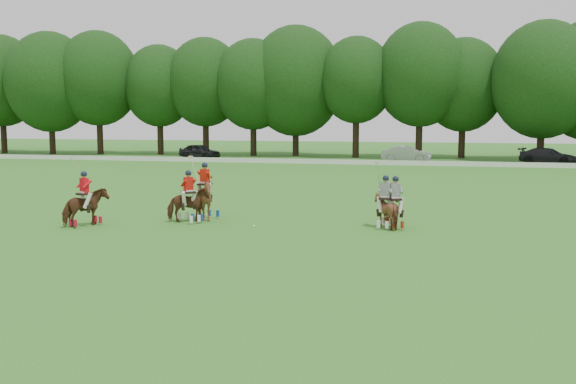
% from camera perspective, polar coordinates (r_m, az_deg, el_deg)
% --- Properties ---
extents(ground, '(180.00, 180.00, 0.00)m').
position_cam_1_polar(ground, '(23.05, -8.41, -4.50)').
color(ground, '#317120').
rests_on(ground, ground).
extents(tree_line, '(117.98, 14.32, 14.75)m').
position_cam_1_polar(tree_line, '(69.65, 6.36, 9.84)').
color(tree_line, black).
rests_on(tree_line, ground).
extents(boundary_rail, '(120.00, 0.10, 0.44)m').
position_cam_1_polar(boundary_rail, '(59.77, 4.91, 2.68)').
color(boundary_rail, white).
rests_on(boundary_rail, ground).
extents(car_left, '(4.87, 3.06, 1.54)m').
position_cam_1_polar(car_left, '(68.05, -7.86, 3.61)').
color(car_left, black).
rests_on(car_left, ground).
extents(car_mid, '(4.85, 2.09, 1.55)m').
position_cam_1_polar(car_mid, '(63.71, 10.50, 3.35)').
color(car_mid, '#95959A').
rests_on(car_mid, ground).
extents(car_right, '(5.59, 3.94, 1.50)m').
position_cam_1_polar(car_right, '(64.49, 22.13, 2.98)').
color(car_right, black).
rests_on(car_right, ground).
extents(polo_red_a, '(1.62, 2.00, 2.80)m').
position_cam_1_polar(polo_red_a, '(27.35, -17.59, -1.25)').
color(polo_red_a, '#472013').
rests_on(polo_red_a, ground).
extents(polo_red_b, '(1.92, 1.94, 2.75)m').
position_cam_1_polar(polo_red_b, '(27.34, -8.81, -1.08)').
color(polo_red_b, '#472013').
rests_on(polo_red_b, ground).
extents(polo_red_c, '(1.78, 1.92, 2.50)m').
position_cam_1_polar(polo_red_c, '(27.78, -7.38, -0.63)').
color(polo_red_c, '#472013').
rests_on(polo_red_c, ground).
extents(polo_stripe_a, '(1.24, 1.77, 2.10)m').
position_cam_1_polar(polo_stripe_a, '(26.00, 9.49, -1.58)').
color(polo_stripe_a, '#472013').
rests_on(polo_stripe_a, ground).
extents(polo_stripe_b, '(1.25, 1.38, 2.67)m').
position_cam_1_polar(polo_stripe_b, '(25.98, 8.63, -1.56)').
color(polo_stripe_b, '#472013').
rests_on(polo_stripe_b, ground).
extents(polo_ball, '(0.09, 0.09, 0.09)m').
position_cam_1_polar(polo_ball, '(26.05, -3.03, -3.03)').
color(polo_ball, white).
rests_on(polo_ball, ground).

